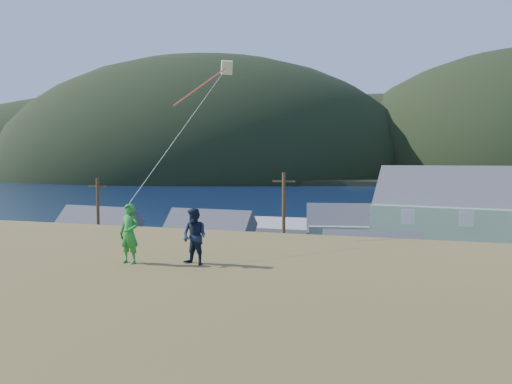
% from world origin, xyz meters
% --- Properties ---
extents(ground, '(900.00, 900.00, 0.00)m').
position_xyz_m(ground, '(0.00, 0.00, 0.00)').
color(ground, '#0A1638').
rests_on(ground, ground).
extents(grass_strip, '(110.00, 8.00, 0.10)m').
position_xyz_m(grass_strip, '(0.00, -2.00, 0.05)').
color(grass_strip, '#4C3D19').
rests_on(grass_strip, ground).
extents(waterfront_lot, '(72.00, 36.00, 0.12)m').
position_xyz_m(waterfront_lot, '(0.00, 17.00, 0.06)').
color(waterfront_lot, '#28282B').
rests_on(waterfront_lot, ground).
extents(wharf, '(26.00, 14.00, 0.90)m').
position_xyz_m(wharf, '(-6.00, 40.00, 0.45)').
color(wharf, gray).
rests_on(wharf, ground).
extents(far_shore, '(900.00, 320.00, 2.00)m').
position_xyz_m(far_shore, '(0.00, 330.00, 1.00)').
color(far_shore, black).
rests_on(far_shore, ground).
extents(far_hills, '(760.00, 265.00, 143.00)m').
position_xyz_m(far_hills, '(35.59, 279.38, 2.00)').
color(far_hills, black).
rests_on(far_hills, ground).
extents(shed_teal, '(9.11, 6.84, 6.74)m').
position_xyz_m(shed_teal, '(-23.36, 9.56, 2.52)').
color(shed_teal, '#317372').
rests_on(shed_teal, waterfront_lot).
extents(shed_palegreen_near, '(9.12, 6.05, 6.37)m').
position_xyz_m(shed_palegreen_near, '(-12.76, 12.76, 2.41)').
color(shed_palegreen_near, gray).
rests_on(shed_palegreen_near, waterfront_lot).
extents(shed_white, '(7.71, 5.43, 5.84)m').
position_xyz_m(shed_white, '(3.48, 5.69, 2.26)').
color(shed_white, silver).
rests_on(shed_white, waterfront_lot).
extents(shed_palegreen_far, '(10.39, 7.22, 6.37)m').
position_xyz_m(shed_palegreen_far, '(-0.58, 24.43, 2.45)').
color(shed_palegreen_far, slate).
rests_on(shed_palegreen_far, waterfront_lot).
extents(utility_poles, '(33.35, 0.24, 9.14)m').
position_xyz_m(utility_poles, '(-0.92, 1.50, 4.54)').
color(utility_poles, '#47331E').
rests_on(utility_poles, waterfront_lot).
extents(parked_cars, '(22.06, 12.98, 1.57)m').
position_xyz_m(parked_cars, '(-6.56, 21.65, 0.87)').
color(parked_cars, '#ADADAD').
rests_on(parked_cars, waterfront_lot).
extents(kite_flyer_green, '(0.65, 0.46, 1.67)m').
position_xyz_m(kite_flyer_green, '(-1.07, -19.46, 8.03)').
color(kite_flyer_green, green).
rests_on(kite_flyer_green, hillside).
extents(kite_flyer_navy, '(0.88, 0.76, 1.56)m').
position_xyz_m(kite_flyer_navy, '(0.73, -19.06, 7.98)').
color(kite_flyer_navy, '#142037').
rests_on(kite_flyer_navy, hillside).
extents(kite_rig, '(0.93, 4.14, 9.20)m').
position_xyz_m(kite_rig, '(-1.22, -12.09, 13.72)').
color(kite_rig, beige).
rests_on(kite_rig, ground).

